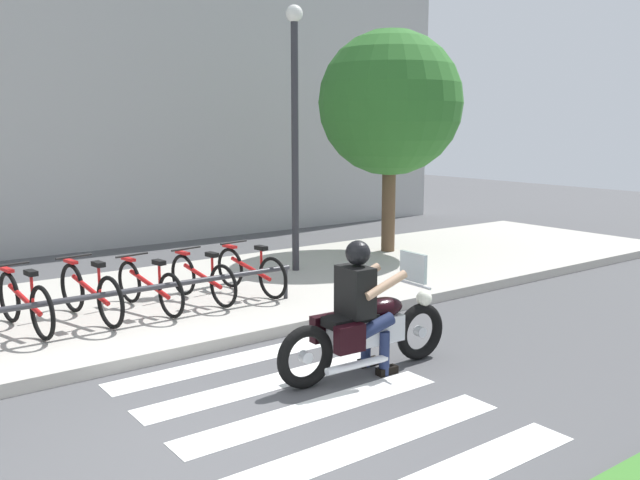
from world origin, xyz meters
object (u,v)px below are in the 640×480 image
at_px(rider, 361,298).
at_px(bike_rack, 105,297).
at_px(motorcycle, 367,331).
at_px(bicycle_2, 25,303).
at_px(bicycle_5, 202,278).
at_px(tree_near_rack, 390,104).
at_px(bicycle_6, 250,271).
at_px(bicycle_3, 90,293).
at_px(bicycle_4, 149,286).
at_px(street_lamp, 295,118).

relative_size(rider, bike_rack, 0.27).
distance_m(motorcycle, bicycle_2, 4.16).
bearing_deg(bicycle_5, motorcycle, -84.75).
xyz_separation_m(rider, tree_near_rack, (4.53, 4.55, 2.19)).
relative_size(motorcycle, bicycle_6, 1.35).
bearing_deg(bicycle_3, bicycle_5, 0.03).
relative_size(bicycle_4, bicycle_5, 1.06).
bearing_deg(street_lamp, motorcycle, -115.20).
height_order(bicycle_2, bike_rack, bicycle_2).
height_order(motorcycle, bike_rack, motorcycle).
bearing_deg(street_lamp, bicycle_6, -147.10).
height_order(bicycle_3, bike_rack, bicycle_3).
bearing_deg(bicycle_6, rider, -100.06).
bearing_deg(bicycle_2, bike_rack, -35.17).
relative_size(bicycle_2, tree_near_rack, 0.37).
bearing_deg(street_lamp, bicycle_4, -162.68).
relative_size(bicycle_4, bike_rack, 0.31).
xyz_separation_m(motorcycle, bicycle_6, (0.49, 3.21, 0.03)).
bearing_deg(bicycle_3, bike_rack, -89.95).
bearing_deg(rider, bicycle_4, 107.40).
relative_size(bicycle_4, street_lamp, 0.37).
xyz_separation_m(motorcycle, tree_near_rack, (4.45, 4.56, 2.56)).
distance_m(bicycle_2, bicycle_6, 3.14).
relative_size(bicycle_4, bicycle_6, 1.03).
xyz_separation_m(bicycle_4, bicycle_5, (0.79, -0.00, 0.00)).
bearing_deg(bicycle_4, street_lamp, 17.32).
height_order(bicycle_2, bicycle_3, bicycle_3).
height_order(bicycle_2, bicycle_4, bicycle_2).
relative_size(motorcycle, street_lamp, 0.48).
relative_size(bicycle_4, tree_near_rack, 0.38).
bearing_deg(street_lamp, bicycle_2, -168.37).
height_order(rider, street_lamp, street_lamp).
xyz_separation_m(bike_rack, tree_near_rack, (6.32, 1.90, 2.44)).
distance_m(motorcycle, bicycle_3, 3.71).
height_order(rider, bicycle_4, rider).
distance_m(street_lamp, tree_near_rack, 2.54).
bearing_deg(street_lamp, bicycle_3, -166.06).
height_order(bicycle_3, street_lamp, street_lamp).
bearing_deg(bike_rack, bicycle_3, 90.05).
xyz_separation_m(bicycle_2, bicycle_6, (3.14, 0.00, -0.02)).
height_order(bicycle_3, tree_near_rack, tree_near_rack).
relative_size(bicycle_2, bicycle_4, 1.00).
relative_size(rider, bicycle_6, 0.90).
height_order(bicycle_4, street_lamp, street_lamp).
distance_m(bicycle_2, bicycle_5, 2.36).
bearing_deg(bike_rack, rider, -55.95).
bearing_deg(tree_near_rack, bicycle_6, -161.21).
distance_m(motorcycle, tree_near_rack, 6.86).
distance_m(bicycle_2, bike_rack, 0.96).
height_order(bicycle_2, bicycle_5, bicycle_2).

